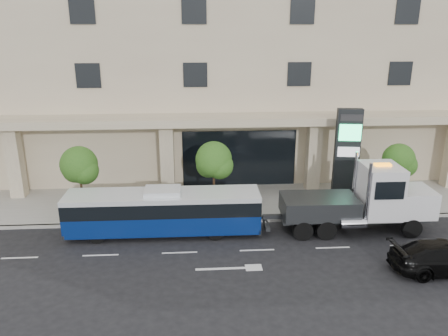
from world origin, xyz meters
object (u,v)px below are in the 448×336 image
object	(u,v)px
black_sedan	(445,257)
signage_pylon	(346,156)
tow_truck	(364,201)
city_bus	(163,211)

from	to	relation	value
black_sedan	signage_pylon	bearing A→B (deg)	13.37
tow_truck	signage_pylon	xyz separation A→B (m)	(0.17, 3.78, 1.49)
tow_truck	black_sedan	xyz separation A→B (m)	(2.29, -4.54, -1.04)
black_sedan	tow_truck	bearing A→B (deg)	25.82
black_sedan	signage_pylon	world-z (taller)	signage_pylon
black_sedan	signage_pylon	distance (m)	8.95
city_bus	tow_truck	size ratio (longest dim) A/B	1.12
tow_truck	black_sedan	size ratio (longest dim) A/B	1.86
city_bus	black_sedan	world-z (taller)	city_bus
signage_pylon	city_bus	bearing A→B (deg)	-155.17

